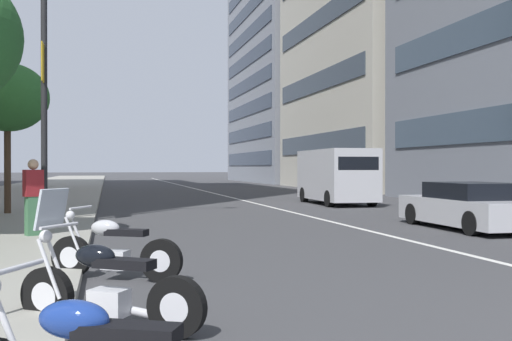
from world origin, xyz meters
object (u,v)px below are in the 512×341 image
street_lamp_with_banners (56,33)px  street_tree_by_lamp_post (7,98)px  car_mid_block_traffic (469,207)px  pedestrian_on_plaza (33,197)px  delivery_van_ahead (336,175)px  motorcycle_far_end_row (114,252)px  motorcycle_under_tarp (106,289)px

street_lamp_with_banners → street_tree_by_lamp_post: size_ratio=1.84×
street_lamp_with_banners → street_tree_by_lamp_post: 4.04m
street_tree_by_lamp_post → car_mid_block_traffic: bearing=-118.7°
car_mid_block_traffic → pedestrian_on_plaza: bearing=91.8°
delivery_van_ahead → street_tree_by_lamp_post: (-4.01, 13.49, 2.70)m
motorcycle_far_end_row → car_mid_block_traffic: car_mid_block_traffic is taller
delivery_van_ahead → pedestrian_on_plaza: bearing=135.2°
motorcycle_under_tarp → street_tree_by_lamp_post: size_ratio=0.37×
street_lamp_with_banners → pedestrian_on_plaza: bearing=177.1°
pedestrian_on_plaza → street_tree_by_lamp_post: bearing=-13.5°
motorcycle_under_tarp → car_mid_block_traffic: size_ratio=0.40×
motorcycle_far_end_row → street_tree_by_lamp_post: 13.12m
car_mid_block_traffic → pedestrian_on_plaza: (-0.02, 11.27, 0.42)m
street_lamp_with_banners → street_tree_by_lamp_post: bearing=29.3°
car_mid_block_traffic → street_lamp_with_banners: bearing=72.6°
car_mid_block_traffic → delivery_van_ahead: delivery_van_ahead is taller
delivery_van_ahead → street_lamp_with_banners: street_lamp_with_banners is taller
pedestrian_on_plaza → car_mid_block_traffic: bearing=-116.3°
motorcycle_far_end_row → street_tree_by_lamp_post: street_tree_by_lamp_post is taller
motorcycle_far_end_row → delivery_van_ahead: delivery_van_ahead is taller
motorcycle_far_end_row → delivery_van_ahead: bearing=-93.6°
car_mid_block_traffic → street_tree_by_lamp_post: (7.06, 12.90, 3.43)m
pedestrian_on_plaza → delivery_van_ahead: bearing=-73.3°
motorcycle_under_tarp → pedestrian_on_plaza: size_ratio=1.08×
motorcycle_under_tarp → pedestrian_on_plaza: pedestrian_on_plaza is taller
car_mid_block_traffic → delivery_van_ahead: (11.07, -0.59, 0.73)m
motorcycle_far_end_row → pedestrian_on_plaza: size_ratio=1.11×
motorcycle_under_tarp → car_mid_block_traffic: (7.89, -9.66, 0.18)m
motorcycle_far_end_row → car_mid_block_traffic: 10.81m
delivery_van_ahead → pedestrian_on_plaza: delivery_van_ahead is taller
pedestrian_on_plaza → street_lamp_with_banners: bearing=-29.3°
delivery_van_ahead → street_lamp_with_banners: 14.39m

